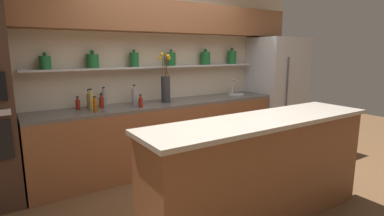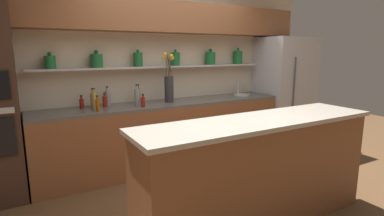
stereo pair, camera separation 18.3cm
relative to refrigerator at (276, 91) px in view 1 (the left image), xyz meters
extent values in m
plane|color=brown|center=(-2.14, -1.20, -0.93)|extent=(12.00, 12.00, 0.00)
cube|color=beige|center=(-2.14, 0.40, 0.37)|extent=(5.20, 0.10, 2.60)
cube|color=#B7B7BC|center=(-2.25, 0.26, 0.48)|extent=(3.45, 0.18, 0.02)
cylinder|color=#19602D|center=(-3.68, 0.25, 0.57)|extent=(0.13, 0.13, 0.16)
sphere|color=#19602D|center=(-3.68, 0.25, 0.67)|extent=(0.05, 0.05, 0.05)
cylinder|color=#19602D|center=(-3.14, 0.25, 0.58)|extent=(0.15, 0.15, 0.17)
sphere|color=#19602D|center=(-3.14, 0.25, 0.69)|extent=(0.05, 0.05, 0.05)
cylinder|color=#19602D|center=(-2.58, 0.25, 0.59)|extent=(0.12, 0.12, 0.19)
sphere|color=#19602D|center=(-2.58, 0.25, 0.70)|extent=(0.04, 0.04, 0.04)
cylinder|color=#19602D|center=(-2.00, 0.25, 0.59)|extent=(0.13, 0.13, 0.19)
sphere|color=#19602D|center=(-2.00, 0.25, 0.70)|extent=(0.04, 0.04, 0.04)
cylinder|color=#19602D|center=(-1.39, 0.25, 0.59)|extent=(0.15, 0.15, 0.20)
sphere|color=#19602D|center=(-1.39, 0.25, 0.71)|extent=(0.05, 0.05, 0.05)
cylinder|color=#19602D|center=(-0.85, 0.25, 0.60)|extent=(0.15, 0.15, 0.21)
sphere|color=#19602D|center=(-0.85, 0.25, 0.73)|extent=(0.05, 0.05, 0.05)
cube|color=brown|center=(-2.14, 0.18, 1.16)|extent=(4.42, 0.34, 0.42)
cube|color=brown|center=(-2.25, 0.04, -0.49)|extent=(3.55, 0.62, 0.88)
cube|color=#56514C|center=(-2.25, 0.04, -0.03)|extent=(3.55, 0.62, 0.04)
cube|color=brown|center=(-2.14, -1.73, -0.44)|extent=(2.37, 0.55, 0.98)
cube|color=#ADA393|center=(-2.14, -1.73, 0.07)|extent=(2.43, 0.61, 0.04)
cube|color=#B7B7BC|center=(0.00, 0.00, 0.00)|extent=(0.92, 0.70, 1.86)
cylinder|color=#4C4C51|center=(-0.16, -0.37, 0.09)|extent=(0.02, 0.02, 1.02)
cylinder|color=#2D2D33|center=(-2.21, 0.05, 0.17)|extent=(0.13, 0.13, 0.36)
cylinder|color=#4C3319|center=(-2.22, 0.05, 0.50)|extent=(0.01, 0.03, 0.31)
sphere|color=yellow|center=(-2.26, 0.06, 0.66)|extent=(0.05, 0.05, 0.05)
cylinder|color=#4C3319|center=(-2.24, 0.07, 0.48)|extent=(0.03, 0.05, 0.25)
sphere|color=yellow|center=(-2.27, 0.09, 0.61)|extent=(0.05, 0.05, 0.05)
cylinder|color=#4C3319|center=(-2.18, 0.07, 0.48)|extent=(0.04, 0.06, 0.25)
sphere|color=yellow|center=(-2.14, 0.09, 0.61)|extent=(0.05, 0.05, 0.05)
cylinder|color=#4C3319|center=(-2.21, 0.03, 0.49)|extent=(0.08, 0.02, 0.28)
sphere|color=yellow|center=(-2.20, -0.01, 0.64)|extent=(0.06, 0.06, 0.06)
cylinder|color=#4C3319|center=(-2.20, 0.05, 0.48)|extent=(0.04, 0.04, 0.25)
sphere|color=yellow|center=(-2.18, 0.02, 0.61)|extent=(0.06, 0.06, 0.06)
cylinder|color=#B7B7BC|center=(-0.91, 0.04, 0.00)|extent=(0.27, 0.27, 0.02)
cylinder|color=#B7B7BC|center=(-0.91, 0.14, 0.12)|extent=(0.02, 0.02, 0.22)
cylinder|color=#B7B7BC|center=(-0.91, 0.08, 0.23)|extent=(0.02, 0.12, 0.02)
cylinder|color=#9E4C0A|center=(-3.23, -0.09, 0.06)|extent=(0.05, 0.05, 0.14)
cylinder|color=#9E4C0A|center=(-3.23, -0.09, 0.15)|extent=(0.03, 0.03, 0.04)
cylinder|color=black|center=(-3.23, -0.09, 0.17)|extent=(0.03, 0.03, 0.01)
cylinder|color=tan|center=(-3.23, 0.18, 0.08)|extent=(0.06, 0.06, 0.18)
cylinder|color=tan|center=(-3.23, 0.18, 0.20)|extent=(0.03, 0.03, 0.04)
cylinder|color=black|center=(-3.23, 0.18, 0.23)|extent=(0.03, 0.03, 0.01)
cylinder|color=gray|center=(-3.03, 0.22, 0.09)|extent=(0.07, 0.07, 0.20)
cylinder|color=gray|center=(-3.03, 0.22, 0.21)|extent=(0.03, 0.03, 0.04)
cylinder|color=black|center=(-3.03, 0.22, 0.24)|extent=(0.03, 0.03, 0.01)
cylinder|color=gray|center=(-2.70, -0.01, 0.10)|extent=(0.07, 0.07, 0.23)
cylinder|color=gray|center=(-2.70, -0.01, 0.24)|extent=(0.03, 0.03, 0.04)
cylinder|color=black|center=(-2.70, -0.01, 0.27)|extent=(0.03, 0.03, 0.01)
cylinder|color=maroon|center=(-3.09, 0.11, 0.06)|extent=(0.06, 0.06, 0.14)
cylinder|color=maroon|center=(-3.09, 0.11, 0.15)|extent=(0.03, 0.03, 0.04)
cylinder|color=black|center=(-3.09, 0.11, 0.17)|extent=(0.03, 0.03, 0.01)
cylinder|color=maroon|center=(-3.37, 0.18, 0.05)|extent=(0.05, 0.05, 0.12)
cylinder|color=maroon|center=(-3.37, 0.18, 0.12)|extent=(0.03, 0.03, 0.04)
cylinder|color=black|center=(-3.37, 0.18, 0.15)|extent=(0.03, 0.03, 0.01)
cylinder|color=tan|center=(-3.23, 0.08, 0.09)|extent=(0.06, 0.06, 0.20)
cylinder|color=tan|center=(-3.23, 0.08, 0.21)|extent=(0.03, 0.03, 0.04)
cylinder|color=black|center=(-3.23, 0.08, 0.24)|extent=(0.03, 0.03, 0.01)
cylinder|color=maroon|center=(-2.66, -0.11, 0.05)|extent=(0.05, 0.05, 0.12)
cylinder|color=maroon|center=(-2.66, -0.11, 0.13)|extent=(0.03, 0.03, 0.04)
cylinder|color=black|center=(-2.66, -0.11, 0.15)|extent=(0.03, 0.03, 0.01)
cylinder|color=#4C2D0C|center=(-2.62, 0.18, 0.09)|extent=(0.07, 0.07, 0.20)
cylinder|color=#4C2D0C|center=(-2.62, 0.18, 0.22)|extent=(0.03, 0.03, 0.04)
cylinder|color=black|center=(-2.62, 0.18, 0.25)|extent=(0.03, 0.03, 0.01)
camera|label=1|loc=(-4.16, -3.63, 0.70)|focal=28.00mm
camera|label=2|loc=(-4.01, -3.73, 0.70)|focal=28.00mm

